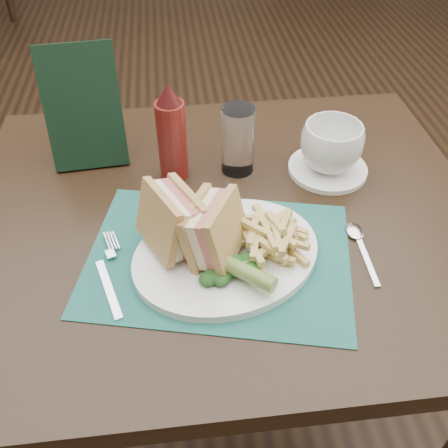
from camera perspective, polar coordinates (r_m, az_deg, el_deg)
The scene contains 16 objects.
floor at distance 1.76m, azimuth -1.70°, elevation -6.21°, with size 7.00×7.00×0.00m, color black.
table_main at distance 1.15m, azimuth 0.31°, elevation -12.66°, with size 0.90×0.75×0.75m, color black, non-canonical shape.
placemat at distance 0.79m, azimuth -0.61°, elevation -3.82°, with size 0.41×0.29×0.00m, color #1C5950.
plate at distance 0.78m, azimuth 0.25°, elevation -3.50°, with size 0.30×0.24×0.01m, color white, non-canonical shape.
sandwich_half_a at distance 0.75m, azimuth -7.49°, elevation -0.06°, with size 0.06×0.11×0.10m, color tan, non-canonical shape.
sandwich_half_b at distance 0.74m, azimuth -2.64°, elevation -0.17°, with size 0.06×0.10×0.09m, color tan, non-canonical shape.
kale_garnish at distance 0.74m, azimuth 0.65°, elevation -5.09°, with size 0.11×0.08×0.03m, color #163D16, non-canonical shape.
pickle_spear at distance 0.72m, azimuth 1.62°, elevation -5.12°, with size 0.02×0.02×0.12m, color #57742C.
fries_pile at distance 0.77m, azimuth 4.91°, elevation -0.99°, with size 0.18×0.20×0.05m, color tan, non-canonical shape.
fork at distance 0.78m, azimuth -12.97°, elevation -5.35°, with size 0.03×0.17×0.01m, color silver, non-canonical shape.
spoon at distance 0.83m, azimuth 15.61°, elevation -2.83°, with size 0.03×0.15×0.01m, color silver, non-canonical shape.
saucer at distance 0.98m, azimuth 11.73°, elevation 6.20°, with size 0.15×0.15×0.01m, color white.
coffee_cup at distance 0.95m, azimuth 12.16°, elevation 8.63°, with size 0.12×0.12×0.09m, color white.
drinking_glass at distance 0.93m, azimuth 1.58°, elevation 9.54°, with size 0.06×0.06×0.13m, color white.
ketchup_bottle at distance 0.91m, azimuth -6.03°, elevation 10.40°, with size 0.05×0.05×0.19m, color maroon, non-canonical shape.
check_presenter at distance 0.97m, azimuth -15.81°, elevation 12.65°, with size 0.14×0.01×0.23m, color black.
Camera 1 is at (-0.08, -1.15, 1.33)m, focal length 40.00 mm.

